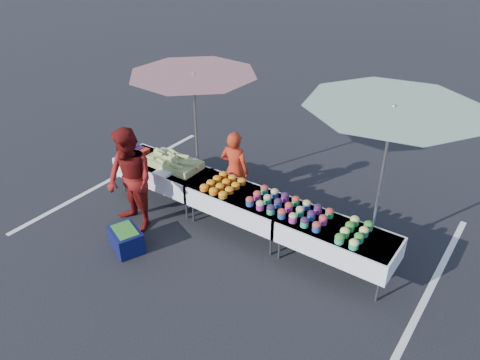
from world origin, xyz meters
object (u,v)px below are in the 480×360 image
Objects in this scene: umbrella_left at (194,85)px; umbrella_right at (392,121)px; table_right at (337,238)px; customer at (130,181)px; vendor at (235,170)px; storage_bin at (126,239)px; table_center at (240,201)px; table_left at (163,171)px.

umbrella_right is (3.59, 0.02, 0.18)m from umbrella_left.
customer is (-3.37, -1.00, 0.35)m from table_right.
vendor reaches higher than storage_bin.
umbrella_left reaches higher than vendor.
table_center is 1.00× the size of customer.
table_center is 2.64× the size of storage_bin.
table_left is 1.80m from table_center.
table_left is at bearing 132.70° from storage_bin.
table_right is 1.21× the size of vendor.
table_center is 1.89m from customer.
customer reaches higher than vendor.
umbrella_right reaches higher than customer.
vendor is (-0.51, 0.55, 0.18)m from table_center.
storage_bin is at bearing 63.31° from vendor.
table_center reaches higher than storage_bin.
table_right is 2.64× the size of storage_bin.
table_right is 0.62× the size of umbrella_right.
customer reaches higher than table_right.
table_right is at bearing 0.00° from table_center.
umbrella_left is 4.27× the size of storage_bin.
customer is 0.62× the size of umbrella_right.
customer is 4.29m from umbrella_right.
table_right is 1.00× the size of customer.
table_left is 0.62× the size of umbrella_left.
umbrella_left reaches higher than customer.
customer reaches higher than table_left.
umbrella_right is at bearing 55.44° from storage_bin.
vendor is (1.29, 0.55, 0.18)m from table_left.
umbrella_left is (-1.48, 0.65, 1.59)m from table_center.
vendor is at bearing -177.43° from umbrella_right.
vendor is 1.71m from umbrella_left.
umbrella_left reaches higher than table_right.
table_right is 2.38m from vendor.
table_left is at bearing 113.07° from customer.
storage_bin is (-1.21, -1.54, -0.38)m from table_center.
table_center is 0.77m from vendor.
umbrella_left is at bearing 63.31° from table_left.
umbrella_right is 4.54m from storage_bin.
storage_bin is (-3.01, -1.54, -0.38)m from table_right.
vendor is 0.82× the size of customer.
vendor is 3.07m from umbrella_right.
umbrella_right reaches higher than table_right.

